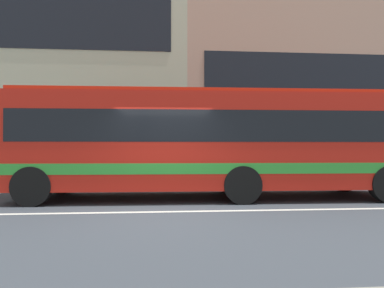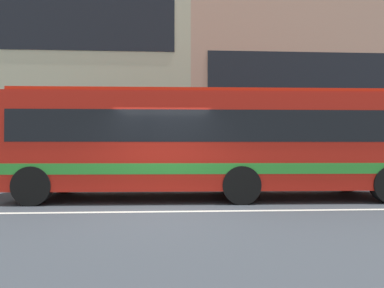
% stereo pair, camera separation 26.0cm
% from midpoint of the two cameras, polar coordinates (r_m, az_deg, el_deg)
% --- Properties ---
extents(ground_plane, '(160.00, 160.00, 0.00)m').
position_cam_midpoint_polar(ground_plane, '(7.71, -5.99, -11.63)').
color(ground_plane, '#393F47').
extents(lane_centre_line, '(60.00, 0.16, 0.01)m').
position_cam_midpoint_polar(lane_centre_line, '(7.71, -5.99, -11.60)').
color(lane_centre_line, silver).
rests_on(lane_centre_line, ground_plane).
extents(apartment_block_left, '(20.62, 10.03, 13.15)m').
position_cam_midpoint_polar(apartment_block_left, '(23.99, -28.01, 11.65)').
color(apartment_block_left, beige).
rests_on(apartment_block_left, ground_plane).
extents(apartment_block_right, '(21.35, 10.03, 9.42)m').
position_cam_midpoint_polar(apartment_block_right, '(24.65, 23.82, 6.90)').
color(apartment_block_right, tan).
rests_on(apartment_block_right, ground_plane).
extents(transit_bus, '(11.36, 2.79, 3.06)m').
position_cam_midpoint_polar(transit_bus, '(9.71, 2.47, 0.65)').
color(transit_bus, red).
rests_on(transit_bus, ground_plane).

